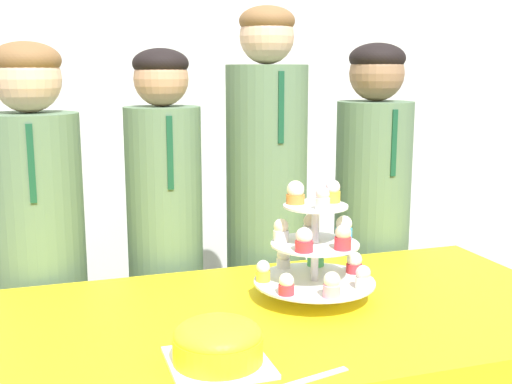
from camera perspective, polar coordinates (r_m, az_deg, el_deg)
wall_back at (r=2.90m, az=-8.40°, el=11.04°), size 9.00×0.06×2.70m
round_cake at (r=1.35m, az=-3.40°, el=-13.24°), size 0.20×0.20×0.10m
cupcake_stand at (r=1.68m, az=5.35°, el=-5.02°), size 0.32×0.32×0.31m
student_0 at (r=2.10m, az=-18.59°, el=-7.83°), size 0.28×0.29×1.41m
student_1 at (r=2.12m, az=-7.97°, el=-7.19°), size 0.24×0.25×1.40m
student_2 at (r=2.19m, az=0.92°, el=-4.97°), size 0.27×0.27×1.53m
student_3 at (r=2.35m, az=10.15°, el=-5.15°), size 0.26×0.27×1.42m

